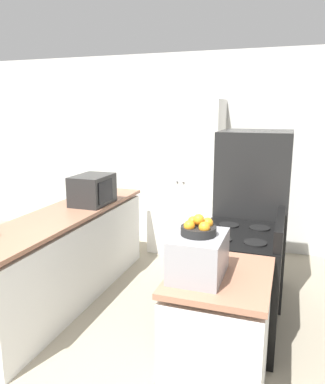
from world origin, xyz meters
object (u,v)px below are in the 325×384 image
at_px(refrigerator, 253,215).
at_px(stove, 239,285).
at_px(pantry_cabinet, 186,177).
at_px(fruit_bowl, 198,228).
at_px(microwave, 93,190).
at_px(toaster_oven, 198,255).

bearing_deg(refrigerator, stove, -90.82).
relative_size(pantry_cabinet, fruit_bowl, 9.52).
distance_m(stove, fruit_bowl, 1.13).
bearing_deg(microwave, pantry_cabinet, 63.38).
bearing_deg(microwave, toaster_oven, -42.62).
distance_m(stove, refrigerator, 0.88).
relative_size(toaster_oven, fruit_bowl, 1.92).
height_order(pantry_cabinet, refrigerator, pantry_cabinet).
relative_size(stove, fruit_bowl, 5.03).
distance_m(pantry_cabinet, toaster_oven, 2.76).
bearing_deg(microwave, fruit_bowl, -42.60).
relative_size(pantry_cabinet, toaster_oven, 4.97).
height_order(stove, fruit_bowl, fruit_bowl).
distance_m(refrigerator, toaster_oven, 1.67).
bearing_deg(microwave, refrigerator, 11.20).
height_order(refrigerator, toaster_oven, refrigerator).
distance_m(stove, microwave, 1.77).
distance_m(stove, toaster_oven, 1.03).
xyz_separation_m(stove, fruit_bowl, (-0.15, -0.85, 0.73)).
height_order(pantry_cabinet, stove, pantry_cabinet).
distance_m(refrigerator, fruit_bowl, 1.70).
height_order(stove, refrigerator, refrigerator).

